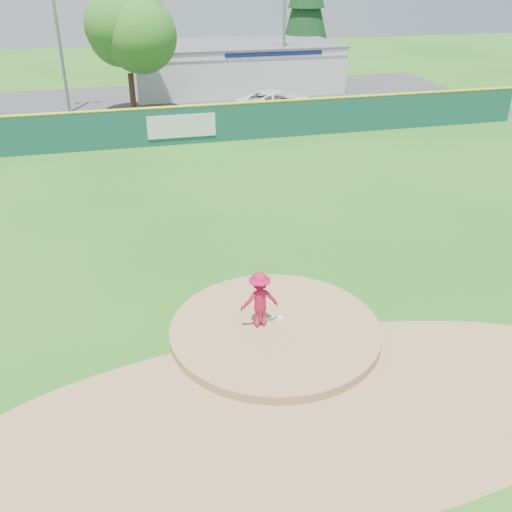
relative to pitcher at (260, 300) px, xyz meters
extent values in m
plane|color=#286B19|center=(0.39, -0.14, -1.02)|extent=(120.00, 120.00, 0.00)
cylinder|color=#9E774C|center=(0.39, -0.14, -1.02)|extent=(5.50, 5.50, 0.50)
cube|color=white|center=(0.39, 0.16, -0.75)|extent=(0.60, 0.15, 0.04)
cylinder|color=#9E774C|center=(0.39, -3.14, -1.02)|extent=(15.40, 15.40, 0.01)
cube|color=#38383A|center=(0.39, 26.86, -1.01)|extent=(44.00, 16.00, 0.02)
imported|color=#B90F3B|center=(0.00, 0.00, 0.00)|extent=(1.01, 0.60, 1.54)
imported|color=white|center=(7.24, 23.11, -0.25)|extent=(5.94, 4.29, 1.50)
cube|color=silver|center=(6.39, 31.86, 0.58)|extent=(15.00, 8.00, 3.20)
cube|color=white|center=(6.39, 27.84, 1.98)|extent=(15.00, 0.06, 0.55)
cube|color=#0F194C|center=(8.39, 27.80, 1.98)|extent=(7.00, 0.03, 0.28)
cube|color=#59595B|center=(6.39, 31.86, 2.23)|extent=(15.20, 8.20, 0.12)
cube|color=silver|center=(0.45, 17.78, -0.02)|extent=(3.60, 0.04, 1.20)
cube|color=#154740|center=(0.39, 17.86, -0.02)|extent=(40.00, 0.10, 2.00)
cylinder|color=yellow|center=(0.39, 17.86, 0.98)|extent=(40.00, 0.14, 0.14)
cylinder|color=#382314|center=(-1.61, 24.86, 0.28)|extent=(0.36, 0.36, 2.60)
sphere|color=#387F23|center=(-1.61, 24.86, 3.54)|extent=(5.60, 5.60, 5.60)
cylinder|color=#382314|center=(13.39, 35.86, -0.22)|extent=(0.40, 0.40, 1.60)
cone|color=#113A16|center=(13.39, 35.86, 4.53)|extent=(4.40, 4.40, 7.90)
cylinder|color=gray|center=(-5.61, 26.86, 4.48)|extent=(0.20, 0.20, 11.00)
cylinder|color=gray|center=(9.39, 28.86, 3.98)|extent=(0.20, 0.20, 10.00)
camera|label=1|loc=(-3.18, -11.97, 7.68)|focal=40.00mm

